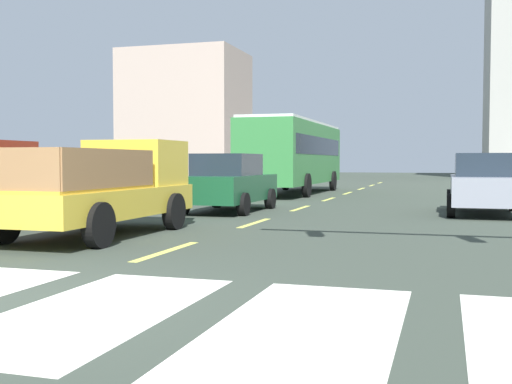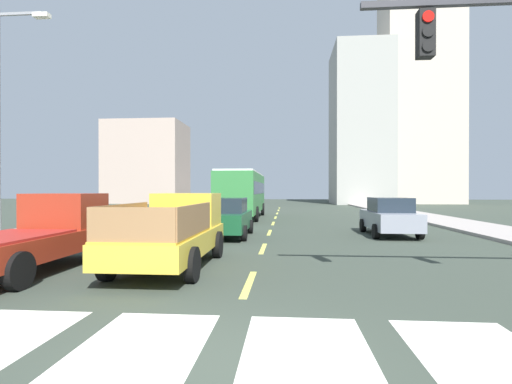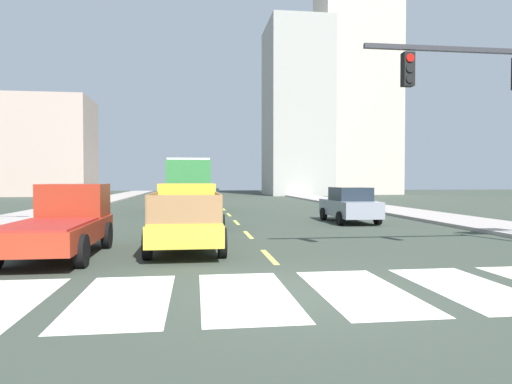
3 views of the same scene
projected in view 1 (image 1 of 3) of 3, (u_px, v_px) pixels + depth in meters
name	position (u px, v px, depth m)	size (l,w,h in m)	color
ground_plane	(5.00, 303.00, 6.62)	(160.00, 160.00, 0.00)	#353E34
sidewalk_left	(74.00, 194.00, 26.98)	(3.45, 110.00, 0.15)	#A29893
crosswalk_stripe_4	(96.00, 310.00, 6.30)	(1.64, 3.68, 0.01)	silver
crosswalk_stripe_5	(307.00, 326.00, 5.67)	(1.64, 3.68, 0.01)	silver
lane_dash_0	(167.00, 251.00, 10.44)	(0.16, 2.40, 0.01)	#D1D056
lane_dash_1	(255.00, 223.00, 15.22)	(0.16, 2.40, 0.01)	#D1D056
lane_dash_2	(300.00, 208.00, 20.00)	(0.16, 2.40, 0.01)	#D1D056
lane_dash_3	(329.00, 199.00, 24.77)	(0.16, 2.40, 0.01)	#D1D056
lane_dash_4	(348.00, 193.00, 29.55)	(0.16, 2.40, 0.01)	#D1D056
lane_dash_5	(361.00, 189.00, 34.33)	(0.16, 2.40, 0.01)	#D1D056
lane_dash_6	(372.00, 185.00, 39.11)	(0.16, 2.40, 0.01)	#D1D056
lane_dash_7	(380.00, 183.00, 43.89)	(0.16, 2.40, 0.01)	#D1D056
pickup_stakebed	(108.00, 188.00, 12.95)	(2.18, 5.20, 1.96)	gold
city_bus	(294.00, 152.00, 29.19)	(2.72, 10.80, 3.32)	#337D3C
sedan_near_right	(484.00, 184.00, 17.69)	(2.02, 4.40, 1.72)	gray
sedan_near_left	(229.00, 183.00, 18.73)	(2.02, 4.40, 1.72)	#164C2C
block_mid_left	(186.00, 114.00, 64.32)	(11.59, 8.91, 12.64)	#B19B8D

